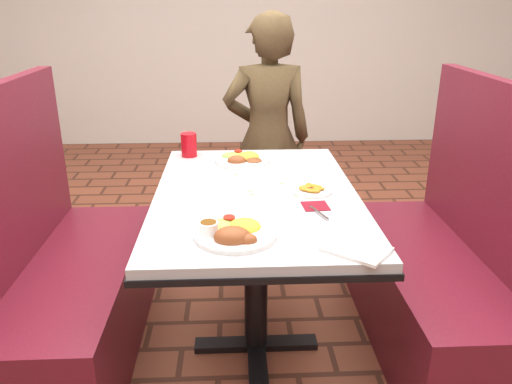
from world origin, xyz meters
TOP-DOWN VIEW (x-y plane):
  - dining_table at (0.00, 0.00)m, footprint 0.81×1.21m
  - booth_bench_left at (-0.80, 0.00)m, footprint 0.47×1.20m
  - booth_bench_right at (0.80, 0.00)m, footprint 0.47×1.20m
  - diner_person at (0.11, 0.98)m, footprint 0.53×0.36m
  - near_dinner_plate at (-0.09, -0.40)m, footprint 0.27×0.27m
  - far_dinner_plate at (-0.04, 0.41)m, footprint 0.26×0.26m
  - plantain_plate at (0.22, -0.01)m, footprint 0.16×0.16m
  - maroon_napkin at (0.21, -0.16)m, footprint 0.10×0.10m
  - spoon_utensil at (0.21, -0.23)m, footprint 0.05×0.13m
  - red_tumbler at (-0.30, 0.51)m, footprint 0.08×0.08m
  - paper_napkin at (0.28, -0.51)m, footprint 0.23×0.22m
  - knife_utensil at (-0.03, -0.37)m, footprint 0.04×0.15m
  - fork_utensil at (-0.07, -0.34)m, footprint 0.04×0.15m
  - lettuce_shreds at (0.04, 0.06)m, footprint 0.28×0.32m

SIDE VIEW (x-z plane):
  - booth_bench_left at x=-0.80m, z-range -0.26..0.92m
  - booth_bench_right at x=0.80m, z-range -0.26..0.92m
  - dining_table at x=0.00m, z-range 0.28..1.03m
  - diner_person at x=0.11m, z-range 0.00..1.42m
  - lettuce_shreds at x=0.04m, z-range 0.75..0.75m
  - maroon_napkin at x=0.21m, z-range 0.75..0.75m
  - spoon_utensil at x=0.21m, z-range 0.75..0.76m
  - paper_napkin at x=0.28m, z-range 0.75..0.76m
  - knife_utensil at x=-0.03m, z-range 0.76..0.76m
  - plantain_plate at x=0.22m, z-range 0.75..0.77m
  - fork_utensil at x=-0.07m, z-range 0.76..0.76m
  - far_dinner_plate at x=-0.04m, z-range 0.74..0.81m
  - near_dinner_plate at x=-0.09m, z-range 0.74..0.82m
  - red_tumbler at x=-0.30m, z-range 0.75..0.86m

